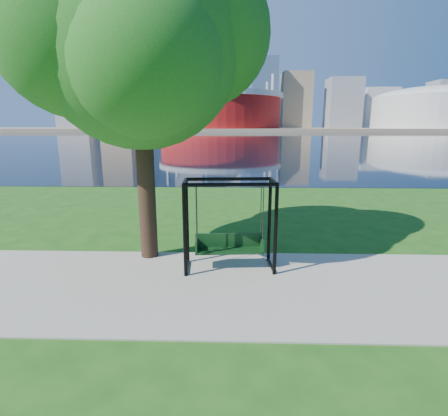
{
  "coord_description": "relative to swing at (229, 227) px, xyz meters",
  "views": [
    {
      "loc": [
        0.03,
        -7.43,
        3.37
      ],
      "look_at": [
        -0.19,
        0.0,
        1.63
      ],
      "focal_mm": 28.0,
      "sensor_mm": 36.0,
      "label": 1
    }
  ],
  "objects": [
    {
      "name": "skyline",
      "position": [
        -4.19,
        318.89,
        34.84
      ],
      "size": [
        392.0,
        66.0,
        96.5
      ],
      "color": "gray",
      "rests_on": "far_bank"
    },
    {
      "name": "swing",
      "position": [
        0.0,
        0.0,
        0.0
      ],
      "size": [
        2.19,
        1.07,
        2.18
      ],
      "rotation": [
        0.0,
        0.0,
        0.07
      ],
      "color": "black",
      "rests_on": "ground"
    },
    {
      "name": "river",
      "position": [
        0.08,
        101.5,
        -1.04
      ],
      "size": [
        900.0,
        180.0,
        0.02
      ],
      "primitive_type": "cube",
      "color": "black",
      "rests_on": "ground"
    },
    {
      "name": "arena",
      "position": [
        135.08,
        234.5,
        14.82
      ],
      "size": [
        84.0,
        84.0,
        26.56
      ],
      "color": "beige",
      "rests_on": "far_bank"
    },
    {
      "name": "park_tree",
      "position": [
        -2.17,
        0.79,
        4.29
      ],
      "size": [
        6.19,
        5.59,
        7.69
      ],
      "color": "black",
      "rests_on": "ground"
    },
    {
      "name": "far_bank",
      "position": [
        0.08,
        305.5,
        -0.05
      ],
      "size": [
        900.0,
        228.0,
        2.0
      ],
      "primitive_type": "cube",
      "color": "#937F60",
      "rests_on": "ground"
    },
    {
      "name": "path",
      "position": [
        0.08,
        -1.0,
        -1.04
      ],
      "size": [
        120.0,
        4.0,
        0.03
      ],
      "primitive_type": "cube",
      "color": "#9E937F",
      "rests_on": "ground"
    },
    {
      "name": "ground",
      "position": [
        0.08,
        -0.5,
        -1.05
      ],
      "size": [
        900.0,
        900.0,
        0.0
      ],
      "primitive_type": "plane",
      "color": "#1E5114",
      "rests_on": "ground"
    },
    {
      "name": "stadium",
      "position": [
        -9.92,
        234.5,
        13.18
      ],
      "size": [
        83.0,
        83.0,
        32.0
      ],
      "color": "maroon",
      "rests_on": "far_bank"
    }
  ]
}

